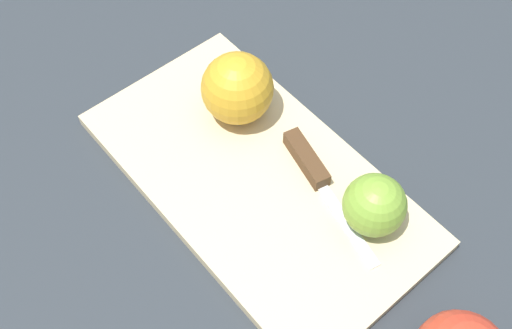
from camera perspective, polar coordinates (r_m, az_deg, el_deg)
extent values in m
plane|color=#282D33|center=(0.66, 0.00, -1.71)|extent=(4.00, 4.00, 0.00)
cube|color=#D1B789|center=(0.65, 0.00, -1.35)|extent=(0.41, 0.25, 0.02)
sphere|color=gold|center=(0.67, -1.79, 7.25)|extent=(0.08, 0.08, 0.08)
cylinder|color=beige|center=(0.67, -1.92, 7.71)|extent=(0.05, 0.07, 0.08)
sphere|color=olive|center=(0.60, 11.22, -3.81)|extent=(0.06, 0.06, 0.06)
cylinder|color=beige|center=(0.60, 10.91, -4.18)|extent=(0.06, 0.01, 0.06)
cube|color=silver|center=(0.62, 8.76, -5.80)|extent=(0.10, 0.05, 0.00)
cube|color=#472D19|center=(0.65, 4.81, 0.56)|extent=(0.07, 0.04, 0.02)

